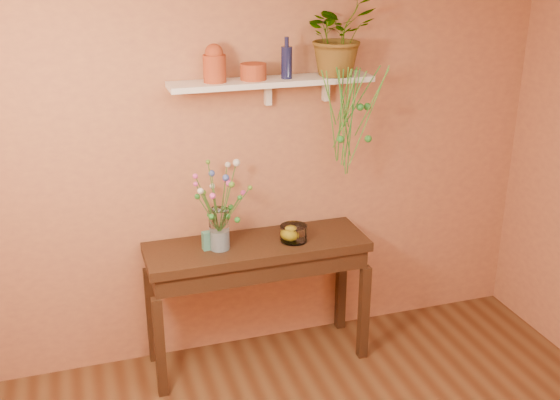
{
  "coord_description": "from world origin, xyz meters",
  "views": [
    {
      "loc": [
        -1.15,
        -2.07,
        2.71
      ],
      "look_at": [
        0.0,
        1.55,
        1.25
      ],
      "focal_mm": 42.49,
      "sensor_mm": 36.0,
      "label": 1
    }
  ],
  "objects_px": {
    "terracotta_jug": "(214,64)",
    "glass_vase": "(219,232)",
    "sideboard": "(257,260)",
    "spider_plant": "(339,34)",
    "blue_bottle": "(287,62)",
    "bouquet": "(221,192)",
    "glass_bowl": "(294,234)"
  },
  "relations": [
    {
      "from": "sideboard",
      "to": "glass_bowl",
      "type": "height_order",
      "value": "glass_bowl"
    },
    {
      "from": "glass_vase",
      "to": "bouquet",
      "type": "bearing_deg",
      "value": 13.31
    },
    {
      "from": "terracotta_jug",
      "to": "blue_bottle",
      "type": "relative_size",
      "value": 0.91
    },
    {
      "from": "glass_vase",
      "to": "bouquet",
      "type": "relative_size",
      "value": 0.6
    },
    {
      "from": "blue_bottle",
      "to": "spider_plant",
      "type": "xyz_separation_m",
      "value": [
        0.35,
        0.01,
        0.15
      ]
    },
    {
      "from": "bouquet",
      "to": "sideboard",
      "type": "bearing_deg",
      "value": 1.88
    },
    {
      "from": "sideboard",
      "to": "glass_vase",
      "type": "relative_size",
      "value": 5.39
    },
    {
      "from": "spider_plant",
      "to": "glass_bowl",
      "type": "distance_m",
      "value": 1.31
    },
    {
      "from": "blue_bottle",
      "to": "glass_bowl",
      "type": "bearing_deg",
      "value": -88.94
    },
    {
      "from": "terracotta_jug",
      "to": "glass_vase",
      "type": "relative_size",
      "value": 0.85
    },
    {
      "from": "bouquet",
      "to": "spider_plant",
      "type": "bearing_deg",
      "value": 8.74
    },
    {
      "from": "glass_vase",
      "to": "glass_bowl",
      "type": "bearing_deg",
      "value": -3.53
    },
    {
      "from": "glass_vase",
      "to": "glass_bowl",
      "type": "relative_size",
      "value": 1.52
    },
    {
      "from": "terracotta_jug",
      "to": "bouquet",
      "type": "xyz_separation_m",
      "value": [
        -0.01,
        -0.13,
        -0.78
      ]
    },
    {
      "from": "glass_bowl",
      "to": "sideboard",
      "type": "bearing_deg",
      "value": 169.73
    },
    {
      "from": "terracotta_jug",
      "to": "glass_vase",
      "type": "distance_m",
      "value": 1.05
    },
    {
      "from": "terracotta_jug",
      "to": "bouquet",
      "type": "relative_size",
      "value": 0.51
    },
    {
      "from": "sideboard",
      "to": "glass_vase",
      "type": "bearing_deg",
      "value": -177.03
    },
    {
      "from": "terracotta_jug",
      "to": "spider_plant",
      "type": "height_order",
      "value": "spider_plant"
    },
    {
      "from": "sideboard",
      "to": "glass_bowl",
      "type": "distance_m",
      "value": 0.3
    },
    {
      "from": "terracotta_jug",
      "to": "glass_vase",
      "type": "bearing_deg",
      "value": -104.73
    },
    {
      "from": "blue_bottle",
      "to": "glass_bowl",
      "type": "height_order",
      "value": "blue_bottle"
    },
    {
      "from": "sideboard",
      "to": "terracotta_jug",
      "type": "height_order",
      "value": "terracotta_jug"
    },
    {
      "from": "sideboard",
      "to": "spider_plant",
      "type": "height_order",
      "value": "spider_plant"
    },
    {
      "from": "sideboard",
      "to": "bouquet",
      "type": "relative_size",
      "value": 3.23
    },
    {
      "from": "blue_bottle",
      "to": "glass_vase",
      "type": "bearing_deg",
      "value": -165.99
    },
    {
      "from": "terracotta_jug",
      "to": "glass_vase",
      "type": "height_order",
      "value": "terracotta_jug"
    },
    {
      "from": "sideboard",
      "to": "terracotta_jug",
      "type": "relative_size",
      "value": 6.32
    },
    {
      "from": "sideboard",
      "to": "blue_bottle",
      "type": "xyz_separation_m",
      "value": [
        0.24,
        0.11,
        1.28
      ]
    },
    {
      "from": "spider_plant",
      "to": "glass_vase",
      "type": "distance_m",
      "value": 1.46
    },
    {
      "from": "spider_plant",
      "to": "blue_bottle",
      "type": "bearing_deg",
      "value": -178.62
    },
    {
      "from": "spider_plant",
      "to": "bouquet",
      "type": "bearing_deg",
      "value": -171.26
    }
  ]
}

